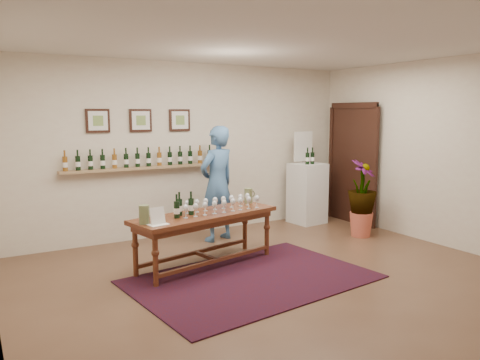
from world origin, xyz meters
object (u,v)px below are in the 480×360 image
display_pedestal (307,193)px  person (217,184)px  tasting_table (206,221)px  potted_plant (362,198)px

display_pedestal → person: bearing=-172.9°
tasting_table → potted_plant: 2.84m
potted_plant → person: size_ratio=0.60×
potted_plant → display_pedestal: bearing=97.1°
tasting_table → potted_plant: size_ratio=1.93×
tasting_table → display_pedestal: (2.69, 1.29, -0.06)m
display_pedestal → person: size_ratio=0.61×
tasting_table → display_pedestal: display_pedestal is taller
display_pedestal → potted_plant: 1.23m
display_pedestal → potted_plant: display_pedestal is taller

